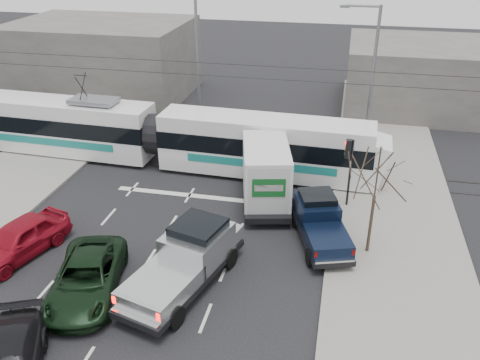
% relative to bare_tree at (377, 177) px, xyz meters
% --- Properties ---
extents(ground, '(120.00, 120.00, 0.00)m').
position_rel_bare_tree_xyz_m(ground, '(-7.60, -2.50, -3.79)').
color(ground, black).
rests_on(ground, ground).
extents(sidewalk_right, '(6.00, 60.00, 0.15)m').
position_rel_bare_tree_xyz_m(sidewalk_right, '(1.40, -2.50, -3.72)').
color(sidewalk_right, gray).
rests_on(sidewalk_right, ground).
extents(rails, '(60.00, 1.60, 0.03)m').
position_rel_bare_tree_xyz_m(rails, '(-7.60, 7.50, -3.78)').
color(rails, '#33302D').
rests_on(rails, ground).
extents(building_left, '(14.00, 10.00, 6.00)m').
position_rel_bare_tree_xyz_m(building_left, '(-21.60, 19.50, -0.79)').
color(building_left, slate).
rests_on(building_left, ground).
extents(building_right, '(12.00, 10.00, 5.00)m').
position_rel_bare_tree_xyz_m(building_right, '(4.40, 21.50, -1.29)').
color(building_right, slate).
rests_on(building_right, ground).
extents(bare_tree, '(2.40, 2.40, 5.00)m').
position_rel_bare_tree_xyz_m(bare_tree, '(0.00, 0.00, 0.00)').
color(bare_tree, '#47382B').
rests_on(bare_tree, ground).
extents(traffic_signal, '(0.44, 0.44, 3.60)m').
position_rel_bare_tree_xyz_m(traffic_signal, '(-1.13, 4.00, -1.05)').
color(traffic_signal, black).
rests_on(traffic_signal, ground).
extents(street_lamp_near, '(2.38, 0.25, 9.00)m').
position_rel_bare_tree_xyz_m(street_lamp_near, '(-0.29, 11.50, 1.32)').
color(street_lamp_near, slate).
rests_on(street_lamp_near, ground).
extents(street_lamp_far, '(2.38, 0.25, 9.00)m').
position_rel_bare_tree_xyz_m(street_lamp_far, '(-11.79, 13.50, 1.32)').
color(street_lamp_far, slate).
rests_on(street_lamp_far, ground).
extents(catenary, '(60.00, 0.20, 7.00)m').
position_rel_bare_tree_xyz_m(catenary, '(-7.60, 7.50, 0.09)').
color(catenary, black).
rests_on(catenary, ground).
extents(tram, '(25.24, 3.50, 5.14)m').
position_rel_bare_tree_xyz_m(tram, '(-12.36, 7.06, -1.97)').
color(tram, white).
rests_on(tram, ground).
extents(silver_pickup, '(3.82, 6.76, 2.33)m').
position_rel_bare_tree_xyz_m(silver_pickup, '(-7.13, -3.53, -2.63)').
color(silver_pickup, black).
rests_on(silver_pickup, ground).
extents(box_truck, '(3.64, 6.87, 3.27)m').
position_rel_bare_tree_xyz_m(box_truck, '(-5.29, 4.00, -2.18)').
color(box_truck, black).
rests_on(box_truck, ground).
extents(navy_pickup, '(3.21, 5.21, 2.07)m').
position_rel_bare_tree_xyz_m(navy_pickup, '(-2.20, 0.64, -2.77)').
color(navy_pickup, black).
rests_on(navy_pickup, ground).
extents(green_car, '(3.68, 5.77, 1.48)m').
position_rel_bare_tree_xyz_m(green_car, '(-10.81, -5.08, -3.05)').
color(green_car, black).
rests_on(green_car, ground).
extents(red_car, '(3.21, 5.11, 1.62)m').
position_rel_bare_tree_xyz_m(red_car, '(-14.93, -3.30, -2.98)').
color(red_car, maroon).
rests_on(red_car, ground).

